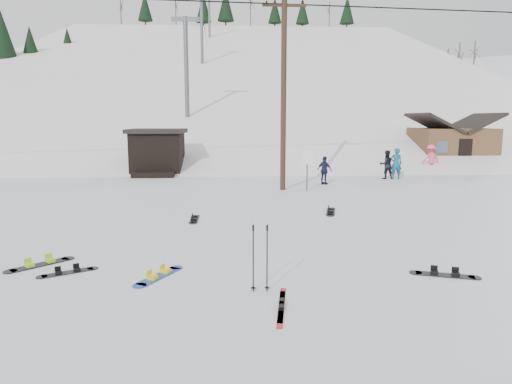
{
  "coord_description": "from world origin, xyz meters",
  "views": [
    {
      "loc": [
        -0.37,
        -7.47,
        3.34
      ],
      "look_at": [
        0.25,
        4.62,
        1.4
      ],
      "focal_mm": 32.0,
      "sensor_mm": 36.0,
      "label": 1
    }
  ],
  "objects_px": {
    "utility_pole": "(284,90)",
    "cabin": "(451,146)",
    "hero_snowboard": "(159,276)",
    "hero_skis": "(281,306)"
  },
  "relations": [
    {
      "from": "utility_pole",
      "to": "cabin",
      "type": "distance_m",
      "value": 16.71
    },
    {
      "from": "hero_snowboard",
      "to": "hero_skis",
      "type": "distance_m",
      "value": 2.99
    },
    {
      "from": "hero_snowboard",
      "to": "hero_skis",
      "type": "xyz_separation_m",
      "value": [
        2.45,
        -1.72,
        -0.0
      ]
    },
    {
      "from": "hero_snowboard",
      "to": "utility_pole",
      "type": "bearing_deg",
      "value": 10.76
    },
    {
      "from": "utility_pole",
      "to": "hero_snowboard",
      "type": "xyz_separation_m",
      "value": [
        -3.97,
        -12.03,
        -4.65
      ]
    },
    {
      "from": "cabin",
      "to": "utility_pole",
      "type": "bearing_deg",
      "value": -142.44
    },
    {
      "from": "hero_snowboard",
      "to": "cabin",
      "type": "bearing_deg",
      "value": -8.58
    },
    {
      "from": "cabin",
      "to": "hero_skis",
      "type": "relative_size",
      "value": 3.07
    },
    {
      "from": "utility_pole",
      "to": "cabin",
      "type": "xyz_separation_m",
      "value": [
        13.0,
        10.0,
        -3.2
      ]
    },
    {
      "from": "cabin",
      "to": "hero_skis",
      "type": "height_order",
      "value": "cabin"
    }
  ]
}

